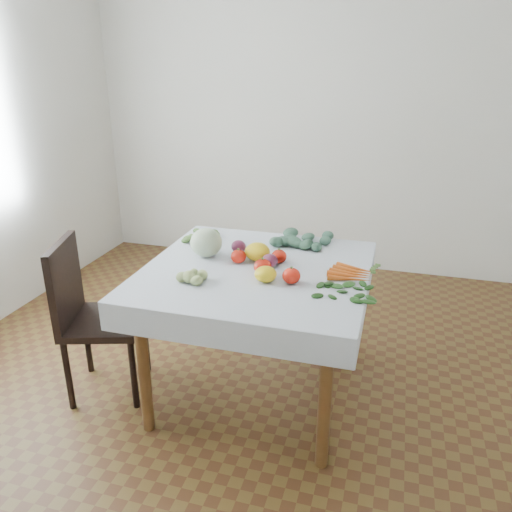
{
  "coord_description": "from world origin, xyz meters",
  "views": [
    {
      "loc": [
        0.65,
        -2.25,
        1.75
      ],
      "look_at": [
        -0.0,
        0.0,
        0.82
      ],
      "focal_mm": 35.0,
      "sensor_mm": 36.0,
      "label": 1
    }
  ],
  "objects": [
    {
      "name": "tomatillo_cluster",
      "position": [
        -0.26,
        -0.23,
        0.78
      ],
      "size": [
        0.16,
        0.11,
        0.05
      ],
      "color": "#B8CE76",
      "rests_on": "tablecloth"
    },
    {
      "name": "ground",
      "position": [
        0.0,
        0.0,
        0.0
      ],
      "size": [
        4.0,
        4.0,
        0.0
      ],
      "primitive_type": "plane",
      "color": "brown"
    },
    {
      "name": "kale_bunch",
      "position": [
        0.14,
        0.44,
        0.78
      ],
      "size": [
        0.36,
        0.28,
        0.04
      ],
      "color": "#3E664B",
      "rests_on": "tablecloth"
    },
    {
      "name": "dill_bunch",
      "position": [
        -0.46,
        0.34,
        0.77
      ],
      "size": [
        0.27,
        0.19,
        0.03
      ],
      "color": "#527937",
      "rests_on": "tablecloth"
    },
    {
      "name": "tomato_b",
      "position": [
        0.09,
        0.1,
        0.79
      ],
      "size": [
        0.08,
        0.08,
        0.07
      ],
      "primitive_type": "ellipsoid",
      "rotation": [
        0.0,
        0.0,
        -0.03
      ],
      "color": "red",
      "rests_on": "tablecloth"
    },
    {
      "name": "tablecloth",
      "position": [
        0.0,
        0.0,
        0.75
      ],
      "size": [
        1.12,
        1.12,
        0.01
      ],
      "primitive_type": "cube",
      "color": "white",
      "rests_on": "table"
    },
    {
      "name": "cabbage",
      "position": [
        -0.31,
        0.09,
        0.83
      ],
      "size": [
        0.18,
        0.18,
        0.15
      ],
      "primitive_type": "ellipsoid",
      "rotation": [
        0.0,
        0.0,
        -0.08
      ],
      "color": "#B1C2A2",
      "rests_on": "tablecloth"
    },
    {
      "name": "basil_bunch",
      "position": [
        0.47,
        -0.16,
        0.76
      ],
      "size": [
        0.26,
        0.22,
        0.01
      ],
      "color": "#1A4A17",
      "rests_on": "tablecloth"
    },
    {
      "name": "carrot_bunch",
      "position": [
        0.48,
        0.03,
        0.77
      ],
      "size": [
        0.21,
        0.2,
        0.03
      ],
      "color": "#D56017",
      "rests_on": "tablecloth"
    },
    {
      "name": "table",
      "position": [
        0.0,
        0.0,
        0.65
      ],
      "size": [
        1.0,
        1.0,
        0.75
      ],
      "color": "brown",
      "rests_on": "ground"
    },
    {
      "name": "onion_a",
      "position": [
        -0.16,
        0.19,
        0.79
      ],
      "size": [
        0.09,
        0.09,
        0.07
      ],
      "primitive_type": "ellipsoid",
      "rotation": [
        0.0,
        0.0,
        -0.08
      ],
      "color": "#591935",
      "rests_on": "tablecloth"
    },
    {
      "name": "back_wall",
      "position": [
        0.0,
        2.0,
        1.35
      ],
      "size": [
        4.0,
        0.04,
        2.7
      ],
      "primitive_type": "cube",
      "color": "silver",
      "rests_on": "ground"
    },
    {
      "name": "chair",
      "position": [
        -0.88,
        -0.22,
        0.51
      ],
      "size": [
        0.5,
        0.5,
        0.88
      ],
      "color": "black",
      "rests_on": "ground"
    },
    {
      "name": "onion_b",
      "position": [
        0.06,
        0.03,
        0.79
      ],
      "size": [
        0.11,
        0.11,
        0.07
      ],
      "primitive_type": "ellipsoid",
      "rotation": [
        0.0,
        0.0,
        0.38
      ],
      "color": "#591935",
      "rests_on": "tablecloth"
    },
    {
      "name": "tomato_c",
      "position": [
        0.05,
        -0.06,
        0.8
      ],
      "size": [
        0.1,
        0.1,
        0.08
      ],
      "primitive_type": "ellipsoid",
      "rotation": [
        0.0,
        0.0,
        0.11
      ],
      "color": "red",
      "rests_on": "tablecloth"
    },
    {
      "name": "tomato_a",
      "position": [
        -0.11,
        0.04,
        0.79
      ],
      "size": [
        0.1,
        0.1,
        0.07
      ],
      "primitive_type": "ellipsoid",
      "rotation": [
        0.0,
        0.0,
        -0.24
      ],
      "color": "red",
      "rests_on": "tablecloth"
    },
    {
      "name": "heirloom_front",
      "position": [
        0.09,
        -0.15,
        0.79
      ],
      "size": [
        0.14,
        0.14,
        0.08
      ],
      "primitive_type": "ellipsoid",
      "rotation": [
        0.0,
        0.0,
        -0.37
      ],
      "color": "yellow",
      "rests_on": "tablecloth"
    },
    {
      "name": "heirloom_back",
      "position": [
        -0.03,
        0.11,
        0.8
      ],
      "size": [
        0.18,
        0.18,
        0.09
      ],
      "primitive_type": "ellipsoid",
      "rotation": [
        0.0,
        0.0,
        0.42
      ],
      "color": "yellow",
      "rests_on": "tablecloth"
    },
    {
      "name": "tomato_d",
      "position": [
        0.21,
        -0.13,
        0.79
      ],
      "size": [
        0.11,
        0.11,
        0.08
      ],
      "primitive_type": "ellipsoid",
      "rotation": [
        0.0,
        0.0,
        0.4
      ],
      "color": "red",
      "rests_on": "tablecloth"
    }
  ]
}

